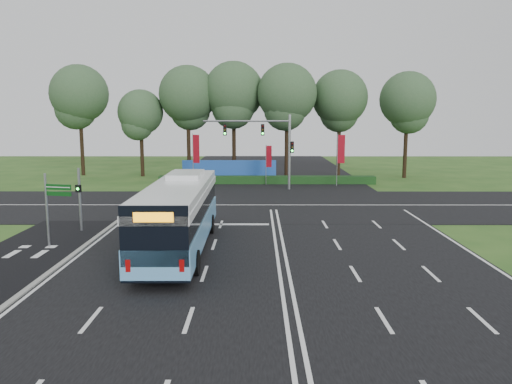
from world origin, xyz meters
TOP-DOWN VIEW (x-y plane):
  - ground at (0.00, 0.00)m, footprint 120.00×120.00m
  - road_main at (0.00, 0.00)m, footprint 20.00×120.00m
  - road_cross at (0.00, 12.00)m, footprint 120.00×14.00m
  - bike_path at (-12.50, -3.00)m, footprint 5.00×18.00m
  - kerb_strip at (-10.10, -3.00)m, footprint 0.25×18.00m
  - city_bus at (-4.97, -1.01)m, footprint 2.93×13.08m
  - pedestrian_signal at (-11.55, 3.18)m, footprint 0.36×0.43m
  - street_sign at (-11.61, -0.61)m, footprint 1.50×0.43m
  - banner_flag_left at (-7.07, 22.78)m, footprint 0.71×0.35m
  - banner_flag_mid at (0.09, 23.71)m, footprint 0.60×0.06m
  - banner_flag_right at (7.08, 22.67)m, footprint 0.76×0.11m
  - traffic_light_gantry at (0.21, 20.50)m, footprint 8.41×0.28m
  - hedge at (0.00, 24.50)m, footprint 22.00×1.20m
  - blue_hoarding at (-4.00, 27.00)m, footprint 10.00×0.30m
  - eucalyptus_row at (-3.13, 30.67)m, footprint 43.24×9.46m

SIDE VIEW (x-z plane):
  - ground at x=0.00m, z-range 0.00..0.00m
  - road_main at x=0.00m, z-range 0.00..0.04m
  - road_cross at x=0.00m, z-range 0.00..0.05m
  - bike_path at x=-12.50m, z-range 0.00..0.06m
  - kerb_strip at x=-10.10m, z-range 0.00..0.12m
  - hedge at x=0.00m, z-range 0.00..0.80m
  - blue_hoarding at x=-4.00m, z-range 0.00..2.20m
  - city_bus at x=-4.97m, z-range 0.01..3.76m
  - pedestrian_signal at x=-11.55m, z-range 0.18..4.00m
  - street_sign at x=-11.61m, z-range 0.52..4.45m
  - banner_flag_mid at x=0.09m, z-range 0.63..4.67m
  - banner_flag_right at x=7.08m, z-range 0.76..5.92m
  - banner_flag_left at x=-7.07m, z-range 0.76..5.93m
  - traffic_light_gantry at x=0.21m, z-range 1.16..8.16m
  - eucalyptus_row at x=-3.13m, z-range 2.57..15.52m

